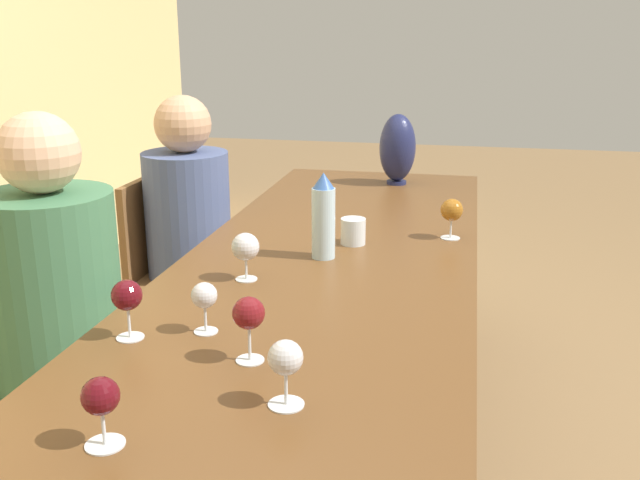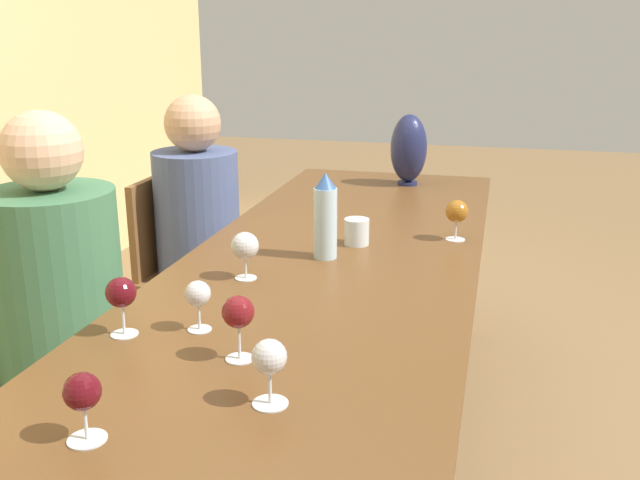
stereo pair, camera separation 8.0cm
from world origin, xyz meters
The scene contains 16 objects.
ground_plane centered at (0.00, 0.00, 0.00)m, with size 14.00×14.00×0.00m, color olive.
dining_table centered at (0.00, 0.00, 0.70)m, with size 2.64×0.91×0.78m.
water_bottle centered at (-0.05, 0.02, 0.91)m, with size 0.07×0.07×0.27m.
water_tumbler centered at (0.11, -0.05, 0.82)m, with size 0.08×0.08×0.09m.
vase centered at (1.07, -0.09, 0.94)m, with size 0.16×0.16×0.32m.
wine_glass_0 centered at (-0.74, 0.34, 0.88)m, with size 0.07×0.07×0.14m.
wine_glass_1 centered at (-0.79, 0.03, 0.88)m, with size 0.07×0.07×0.15m.
wine_glass_2 centered at (-1.15, 0.18, 0.87)m, with size 0.07×0.07×0.13m.
wine_glass_3 centered at (-0.96, -0.10, 0.87)m, with size 0.07×0.07×0.14m.
wine_glass_4 centered at (0.24, -0.36, 0.87)m, with size 0.08×0.08×0.14m.
wine_glass_5 centered at (-0.67, 0.18, 0.86)m, with size 0.06×0.06×0.12m.
wine_glass_6 centered at (-0.30, 0.19, 0.87)m, with size 0.08×0.08×0.14m.
chair_near centered at (-0.44, 0.78, 0.48)m, with size 0.44×0.44×0.86m.
chair_far centered at (0.54, 0.78, 0.48)m, with size 0.44×0.44×0.86m.
person_near centered at (-0.44, 0.70, 0.67)m, with size 0.37×0.37×1.26m.
person_far centered at (0.54, 0.70, 0.65)m, with size 0.35×0.35×1.21m.
Camera 1 is at (-2.14, -0.41, 1.48)m, focal length 40.00 mm.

